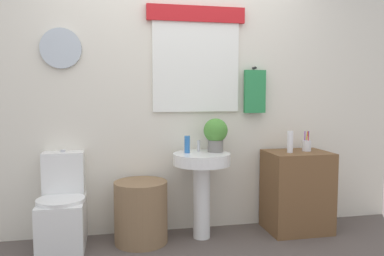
# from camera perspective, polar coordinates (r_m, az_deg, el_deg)

# --- Properties ---
(back_wall) EXTENTS (4.40, 0.18, 2.60)m
(back_wall) POSITION_cam_1_polar(r_m,az_deg,el_deg) (3.53, -2.37, 5.76)
(back_wall) COLOR silver
(back_wall) RESTS_ON ground_plane
(toilet) EXTENTS (0.38, 0.51, 0.80)m
(toilet) POSITION_cam_1_polar(r_m,az_deg,el_deg) (3.40, -18.80, -11.73)
(toilet) COLOR white
(toilet) RESTS_ON ground_plane
(laundry_hamper) EXTENTS (0.45, 0.45, 0.53)m
(laundry_hamper) POSITION_cam_1_polar(r_m,az_deg,el_deg) (3.35, -7.65, -12.36)
(laundry_hamper) COLOR #846647
(laundry_hamper) RESTS_ON ground_plane
(pedestal_sink) EXTENTS (0.50, 0.50, 0.75)m
(pedestal_sink) POSITION_cam_1_polar(r_m,az_deg,el_deg) (3.35, 1.47, -7.01)
(pedestal_sink) COLOR white
(pedestal_sink) RESTS_ON ground_plane
(faucet) EXTENTS (0.03, 0.03, 0.10)m
(faucet) POSITION_cam_1_polar(r_m,az_deg,el_deg) (3.42, 1.02, -2.67)
(faucet) COLOR silver
(faucet) RESTS_ON pedestal_sink
(wooden_cabinet) EXTENTS (0.56, 0.44, 0.74)m
(wooden_cabinet) POSITION_cam_1_polar(r_m,az_deg,el_deg) (3.70, 15.43, -9.11)
(wooden_cabinet) COLOR brown
(wooden_cabinet) RESTS_ON ground_plane
(soap_bottle) EXTENTS (0.05, 0.05, 0.15)m
(soap_bottle) POSITION_cam_1_polar(r_m,az_deg,el_deg) (3.33, -0.73, -2.47)
(soap_bottle) COLOR #2D6BB7
(soap_bottle) RESTS_ON pedestal_sink
(potted_plant) EXTENTS (0.21, 0.21, 0.30)m
(potted_plant) POSITION_cam_1_polar(r_m,az_deg,el_deg) (3.39, 3.56, -0.76)
(potted_plant) COLOR slate
(potted_plant) RESTS_ON pedestal_sink
(lotion_bottle) EXTENTS (0.05, 0.05, 0.20)m
(lotion_bottle) POSITION_cam_1_polar(r_m,az_deg,el_deg) (3.54, 14.48, -2.03)
(lotion_bottle) COLOR white
(lotion_bottle) RESTS_ON wooden_cabinet
(toothbrush_cup) EXTENTS (0.08, 0.08, 0.19)m
(toothbrush_cup) POSITION_cam_1_polar(r_m,az_deg,el_deg) (3.69, 16.80, -2.48)
(toothbrush_cup) COLOR silver
(toothbrush_cup) RESTS_ON wooden_cabinet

